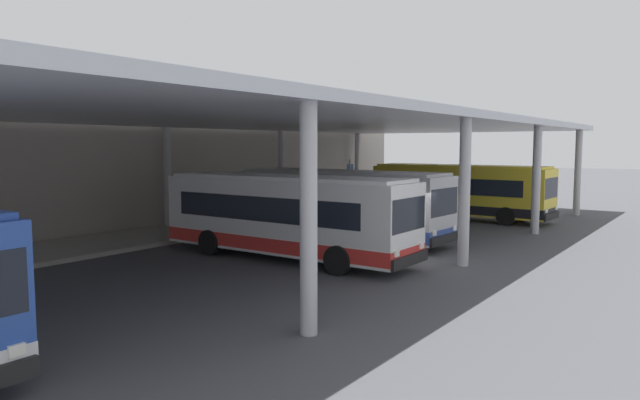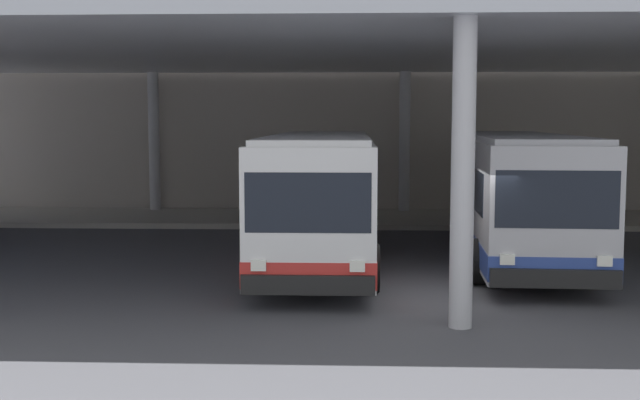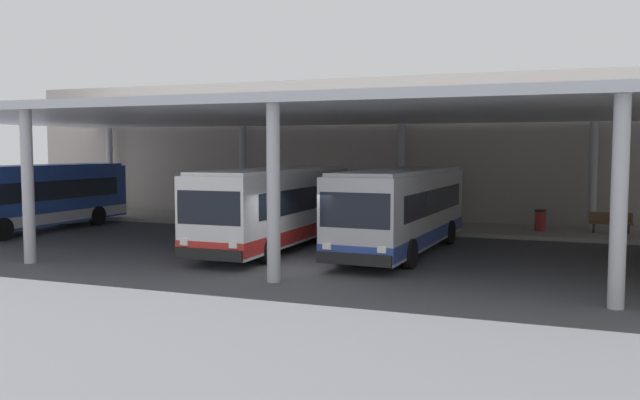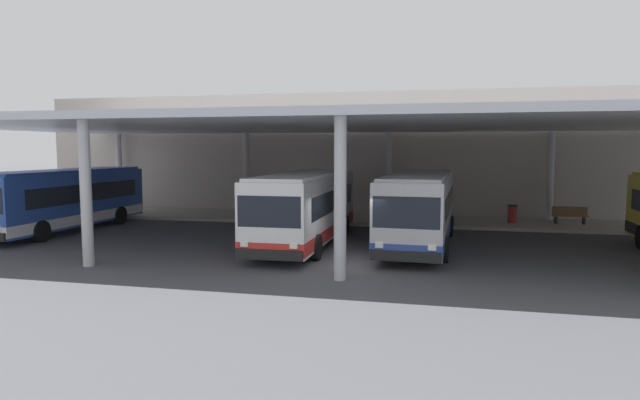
{
  "view_description": "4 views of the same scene",
  "coord_description": "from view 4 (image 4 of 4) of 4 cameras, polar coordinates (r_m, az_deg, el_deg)",
  "views": [
    {
      "loc": [
        -19.46,
        -10.13,
        4.28
      ],
      "look_at": [
        2.06,
        5.29,
        1.78
      ],
      "focal_mm": 32.18,
      "sensor_mm": 36.0,
      "label": 1
    },
    {
      "loc": [
        -1.83,
        -16.17,
        3.58
      ],
      "look_at": [
        -2.71,
        4.49,
        1.47
      ],
      "focal_mm": 45.37,
      "sensor_mm": 36.0,
      "label": 2
    },
    {
      "loc": [
        7.97,
        -19.88,
        3.91
      ],
      "look_at": [
        -0.35,
        2.34,
        2.08
      ],
      "focal_mm": 36.63,
      "sensor_mm": 36.0,
      "label": 3
    },
    {
      "loc": [
        3.12,
        -19.06,
        4.2
      ],
      "look_at": [
        -2.24,
        4.43,
        1.9
      ],
      "focal_mm": 29.81,
      "sensor_mm": 36.0,
      "label": 4
    }
  ],
  "objects": [
    {
      "name": "bus_middle_bay",
      "position": [
        23.51,
        10.64,
        -0.86
      ],
      "size": [
        3.08,
        10.64,
        3.17
      ],
      "color": "#B7B7BC",
      "rests_on": "ground"
    },
    {
      "name": "canopy_shelter",
      "position": [
        24.78,
        5.67,
        7.94
      ],
      "size": [
        40.0,
        17.0,
        5.55
      ],
      "color": "silver",
      "rests_on": "ground"
    },
    {
      "name": "bus_nearest_bay",
      "position": [
        30.37,
        -25.66,
        0.1
      ],
      "size": [
        2.75,
        10.54,
        3.17
      ],
      "color": "#284CA8",
      "rests_on": "ground"
    },
    {
      "name": "bus_second_bay",
      "position": [
        23.45,
        -1.5,
        -0.79
      ],
      "size": [
        2.74,
        10.53,
        3.17
      ],
      "color": "white",
      "rests_on": "ground"
    },
    {
      "name": "trash_bin",
      "position": [
        31.11,
        19.94,
        -1.39
      ],
      "size": [
        0.52,
        0.52,
        0.98
      ],
      "color": "maroon",
      "rests_on": "platform_kerb"
    },
    {
      "name": "bench_waiting",
      "position": [
        31.83,
        25.24,
        -1.46
      ],
      "size": [
        1.8,
        0.45,
        0.92
      ],
      "color": "brown",
      "rests_on": "platform_kerb"
    },
    {
      "name": "platform_kerb",
      "position": [
        31.24,
        7.02,
        -2.16
      ],
      "size": [
        42.0,
        4.5,
        0.18
      ],
      "primitive_type": "cube",
      "color": "#A39E93",
      "rests_on": "ground"
    },
    {
      "name": "station_building_facade",
      "position": [
        34.21,
        7.65,
        4.89
      ],
      "size": [
        48.0,
        1.6,
        7.8
      ],
      "primitive_type": "cube",
      "color": "#ADA399",
      "rests_on": "ground"
    },
    {
      "name": "ground_plane",
      "position": [
        19.77,
        3.5,
        -6.83
      ],
      "size": [
        200.0,
        200.0,
        0.0
      ],
      "primitive_type": "plane",
      "color": "#47474C"
    }
  ]
}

